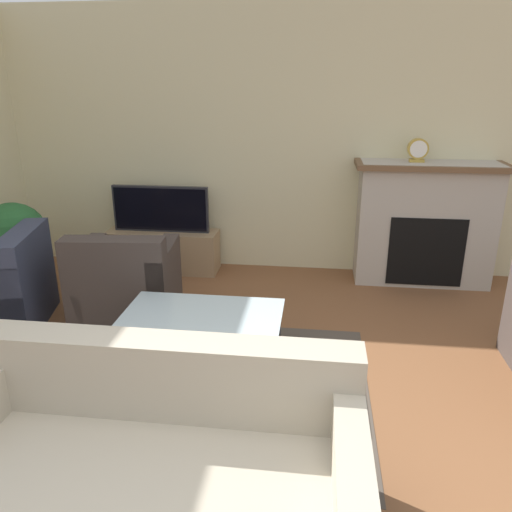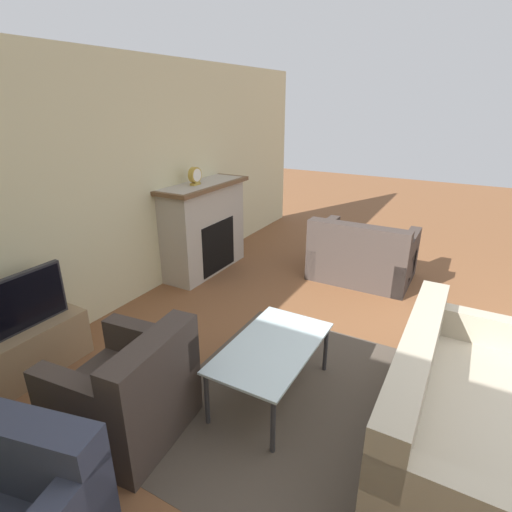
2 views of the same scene
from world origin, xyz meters
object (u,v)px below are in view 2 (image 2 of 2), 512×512
couch_sectional (453,417)px  armchair_accent (128,396)px  couch_loveseat (362,257)px  mantel_clock (195,176)px  coffee_table (272,350)px  tv (5,309)px

couch_sectional → armchair_accent: bearing=114.3°
couch_loveseat → mantel_clock: mantel_clock is taller
coffee_table → couch_sectional: bearing=-86.8°
tv → coffee_table: tv is taller
coffee_table → couch_loveseat: bearing=-0.1°
couch_sectional → mantel_clock: (1.61, 3.26, 1.05)m
coffee_table → armchair_accent: bearing=139.7°
couch_sectional → coffee_table: 1.31m
couch_loveseat → mantel_clock: 2.41m
tv → armchair_accent: 1.28m
tv → coffee_table: (0.88, -1.93, -0.27)m
couch_sectional → armchair_accent: size_ratio=2.10×
couch_sectional → armchair_accent: same height
coffee_table → mantel_clock: size_ratio=4.84×
armchair_accent → mantel_clock: (2.51, 1.26, 1.03)m
couch_loveseat → couch_sectional: bearing=117.1°
tv → couch_loveseat: bearing=-28.9°
couch_loveseat → armchair_accent: 3.51m
mantel_clock → couch_loveseat: bearing=-64.9°
tv → armchair_accent: (0.05, -1.22, -0.38)m
coffee_table → mantel_clock: mantel_clock is taller
couch_loveseat → coffee_table: bearing=89.9°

